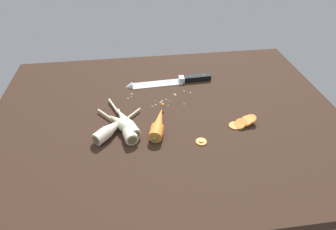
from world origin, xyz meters
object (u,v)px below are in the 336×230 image
parsnip_mid_left (127,129)px  chefs_knife (167,82)px  parsnip_back (126,122)px  parsnip_mid_right (121,123)px  carrot_slice_stack (243,122)px  carrot_slice_stray_near (201,141)px  parsnip_front (112,129)px  whole_carrot (158,124)px

parsnip_mid_left → chefs_knife: bearing=59.8°
chefs_knife → parsnip_back: bearing=-124.5°
parsnip_mid_right → carrot_slice_stack: size_ratio=1.66×
carrot_slice_stack → carrot_slice_stray_near: size_ratio=2.81×
parsnip_front → parsnip_back: (4.47, 2.88, -0.00)cm
parsnip_back → chefs_knife: bearing=55.5°
parsnip_back → carrot_slice_stack: size_ratio=2.39×
chefs_knife → parsnip_mid_right: bearing=-126.1°
whole_carrot → carrot_slice_stack: whole_carrot is taller
chefs_knife → parsnip_mid_left: bearing=-120.2°
parsnip_front → carrot_slice_stray_near: parsnip_front is taller
carrot_slice_stray_near → chefs_knife: bearing=99.2°
whole_carrot → carrot_slice_stray_near: size_ratio=5.47×
parsnip_front → parsnip_mid_left: (4.89, -0.79, 0.00)cm
parsnip_front → carrot_slice_stack: 42.50cm
parsnip_back → parsnip_front: bearing=-147.2°
carrot_slice_stack → chefs_knife: bearing=126.1°
chefs_knife → parsnip_mid_right: 31.33cm
whole_carrot → carrot_slice_stack: size_ratio=1.94×
parsnip_mid_left → whole_carrot: bearing=6.2°
whole_carrot → carrot_slice_stray_near: (12.26, -8.04, -1.74)cm
chefs_knife → whole_carrot: size_ratio=1.91×
chefs_knife → parsnip_mid_right: (-18.46, -25.28, 1.33)cm
whole_carrot → parsnip_front: size_ratio=1.11×
parsnip_back → carrot_slice_stray_near: 25.04cm
parsnip_front → carrot_slice_stack: parsnip_front is taller
parsnip_front → parsnip_back: bearing=32.8°
parsnip_mid_left → parsnip_mid_right: size_ratio=1.14×
parsnip_front → carrot_slice_stray_near: (27.08, -7.74, -1.62)cm
whole_carrot → parsnip_back: whole_carrot is taller
parsnip_back → carrot_slice_stray_near: (22.62, -10.63, -1.62)cm
chefs_knife → carrot_slice_stray_near: (5.73, -35.22, -0.29)cm
carrot_slice_stack → parsnip_back: bearing=173.4°
carrot_slice_stack → carrot_slice_stray_near: carrot_slice_stack is taller
parsnip_front → carrot_slice_stack: bearing=-2.0°
parsnip_front → whole_carrot: bearing=1.1°
chefs_knife → carrot_slice_stack: bearing=-53.9°
whole_carrot → parsnip_front: (-14.83, -0.29, -0.12)cm
parsnip_mid_left → parsnip_back: same height
whole_carrot → carrot_slice_stray_near: bearing=-33.2°
parsnip_back → parsnip_mid_right: bearing=-156.6°
carrot_slice_stack → carrot_slice_stray_near: 16.62cm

